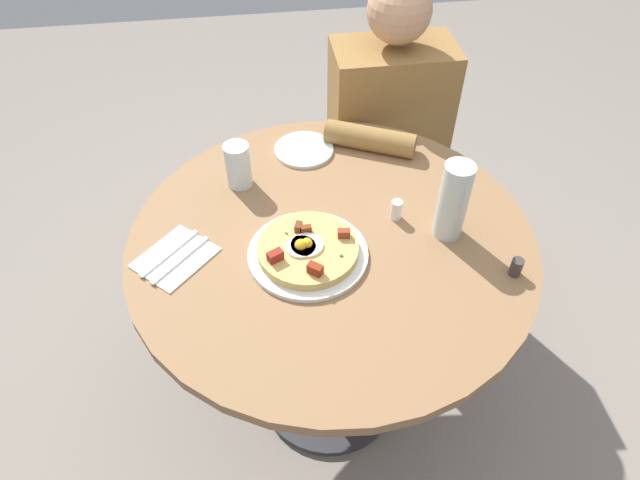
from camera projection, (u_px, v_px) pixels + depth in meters
ground_plane at (328, 392)px, 1.92m from camera, size 6.00×6.00×0.00m
dining_table at (331, 283)px, 1.51m from camera, size 1.00×1.00×0.75m
person_seated at (384, 160)px, 2.00m from camera, size 0.44×0.48×1.14m
pizza_plate at (308, 254)px, 1.33m from camera, size 0.29×0.29×0.01m
breakfast_pizza at (307, 249)px, 1.32m from camera, size 0.24×0.24×0.05m
bread_plate at (304, 150)px, 1.62m from camera, size 0.17×0.17×0.01m
napkin at (175, 258)px, 1.33m from camera, size 0.22×0.22×0.00m
fork at (180, 260)px, 1.32m from camera, size 0.13×0.14×0.00m
knife at (170, 253)px, 1.33m from camera, size 0.13×0.14×0.00m
water_glass at (238, 165)px, 1.48m from camera, size 0.07×0.07×0.12m
water_bottle at (453, 201)px, 1.32m from camera, size 0.07×0.07×0.21m
salt_shaker at (396, 210)px, 1.41m from camera, size 0.03×0.03×0.05m
pepper_shaker at (516, 267)px, 1.28m from camera, size 0.03×0.03×0.05m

